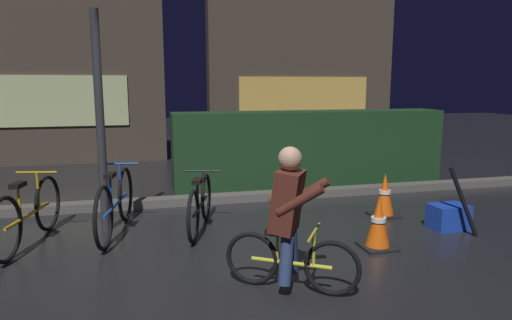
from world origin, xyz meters
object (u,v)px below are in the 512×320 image
Objects in this scene: traffic_cone_near at (378,224)px; traffic_cone_far at (385,196)px; parked_bike_left_mid at (28,214)px; street_post at (100,124)px; blue_crate at (448,217)px; parked_bike_center_left at (116,204)px; closed_umbrella at (463,202)px; parked_bike_center_right at (200,204)px; cyclist at (289,218)px.

traffic_cone_near is 0.96× the size of traffic_cone_far.
traffic_cone_near is at bearing -122.48° from traffic_cone_far.
traffic_cone_far is at bearing -77.59° from parked_bike_left_mid.
street_post reaches higher than blue_crate.
street_post is 0.95m from parked_bike_center_left.
closed_umbrella is at bearing -62.05° from traffic_cone_far.
street_post is 4.32m from closed_umbrella.
blue_crate is (4.85, -0.62, -0.20)m from parked_bike_left_mid.
street_post is 1.50× the size of parked_bike_center_left.
cyclist reaches higher than parked_bike_center_right.
traffic_cone_near is (2.77, -1.18, -0.09)m from parked_bike_center_left.
parked_bike_left_mid reaches higher than traffic_cone_far.
parked_bike_center_right is 1.88m from cyclist.
blue_crate is at bearing -63.21° from closed_umbrella.
street_post is at bearing -58.23° from parked_bike_left_mid.
street_post is 4.63× the size of traffic_cone_near.
street_post is at bearing 167.54° from blue_crate.
cyclist is 1.47× the size of closed_umbrella.
street_post reaches higher than traffic_cone_near.
closed_umbrella reaches higher than blue_crate.
parked_bike_left_mid is 4.36m from traffic_cone_far.
street_post is 2.08× the size of cyclist.
traffic_cone_near is at bearing 61.52° from cyclist.
parked_bike_center_right is at bearing 139.18° from cyclist.
traffic_cone_far is (3.58, -0.23, -1.01)m from street_post.
traffic_cone_near reaches higher than blue_crate.
parked_bike_center_left is (0.13, -0.12, -0.93)m from street_post.
parked_bike_center_right is at bearing 167.15° from blue_crate.
blue_crate is at bearing -86.29° from parked_bike_center_right.
street_post is 1.50m from parked_bike_center_right.
blue_crate is at bearing -12.46° from street_post.
cyclist is at bearing -146.26° from parked_bike_center_right.
parked_bike_left_mid is 2.82× the size of traffic_cone_far.
parked_bike_left_mid is (-0.78, -0.28, -0.95)m from street_post.
traffic_cone_near is 1.27× the size of blue_crate.
parked_bike_left_mid is 1.32× the size of cyclist.
closed_umbrella is (1.17, 0.15, 0.13)m from traffic_cone_near.
parked_bike_center_right is at bearing 148.95° from traffic_cone_near.
parked_bike_center_right reaches higher than traffic_cone_near.
parked_bike_center_right is 2.08m from traffic_cone_near.
closed_umbrella reaches higher than traffic_cone_near.
parked_bike_center_left is at bearing 100.25° from parked_bike_center_right.
parked_bike_left_mid is 3.81m from traffic_cone_near.
parked_bike_center_left is 1.19× the size of parked_bike_center_right.
parked_bike_left_mid is 0.92m from parked_bike_center_left.
cyclist reaches higher than blue_crate.
parked_bike_center_right reaches higher than blue_crate.
cyclist is at bearing -50.25° from street_post.
closed_umbrella reaches higher than parked_bike_left_mid.
traffic_cone_far is 2.63m from cyclist.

